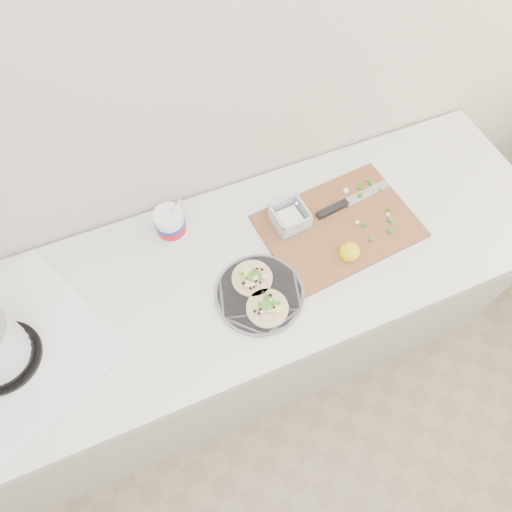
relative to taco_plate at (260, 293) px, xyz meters
name	(u,v)px	position (x,y,z in m)	size (l,w,h in m)	color
counter	(206,333)	(-0.18, 0.12, -0.47)	(2.44, 0.66, 0.90)	beige
taco_plate	(260,293)	(0.00, 0.00, 0.00)	(0.27, 0.27, 0.04)	#5B5A61
tub	(171,222)	(-0.17, 0.32, 0.05)	(0.10, 0.10, 0.21)	white
cutboard	(334,222)	(0.33, 0.14, 0.00)	(0.52, 0.39, 0.08)	brown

